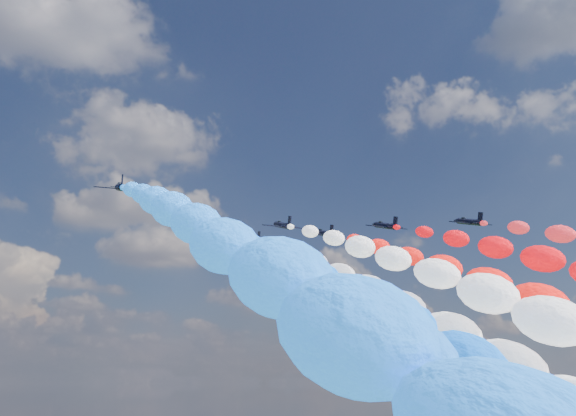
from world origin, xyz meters
name	(u,v)px	position (x,y,z in m)	size (l,w,h in m)	color
jet_0	(120,187)	(-32.18, -6.56, 105.61)	(7.94, 10.65, 2.35)	black
trail_0	(246,293)	(-32.18, -73.20, 81.25)	(6.67, 131.25, 53.03)	blue
jet_1	(167,210)	(-22.40, 5.68, 105.61)	(7.94, 10.65, 2.35)	black
trail_1	(314,315)	(-22.40, -60.97, 81.25)	(6.67, 131.25, 53.03)	blue
jet_2	(215,228)	(-10.55, 16.82, 105.61)	(7.94, 10.65, 2.35)	black
trail_2	(378,329)	(-10.55, -49.83, 81.25)	(6.67, 131.25, 53.03)	blue
jet_3	(283,225)	(1.08, 9.82, 105.61)	(7.94, 10.65, 2.35)	black
trail_3	(516,327)	(1.08, -56.82, 81.25)	(6.67, 131.25, 53.03)	white
jet_4	(254,239)	(0.14, 24.88, 105.61)	(7.94, 10.65, 2.35)	black
trail_4	(426,336)	(0.14, -41.76, 81.25)	(6.67, 131.25, 53.03)	white
jet_5	(324,233)	(11.64, 13.84, 105.61)	(7.94, 10.65, 2.35)	black
trail_5	(571,332)	(11.64, -52.80, 81.25)	(6.67, 131.25, 53.03)	#FB140F
jet_6	(385,226)	(19.94, 3.08, 105.61)	(7.94, 10.65, 2.35)	black
jet_7	(469,222)	(33.16, -5.59, 105.61)	(7.94, 10.65, 2.35)	black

